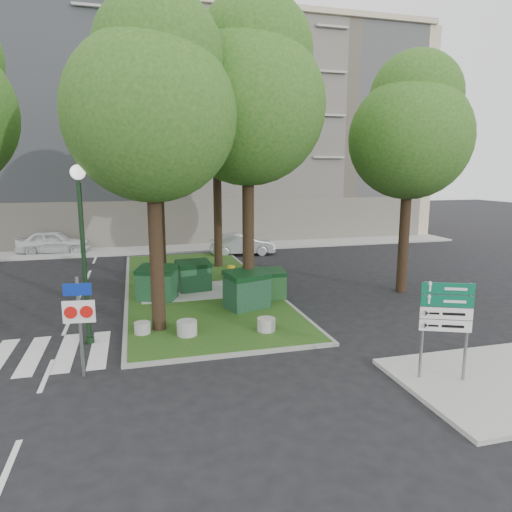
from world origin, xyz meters
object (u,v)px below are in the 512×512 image
object	(u,v)px
tree_median_far	(218,109)
traffic_sign_pole	(79,313)
dumpster_c	(247,290)
dumpster_d	(269,284)
litter_bin	(231,272)
tree_street_right	(412,127)
dumpster_b	(194,276)
car_silver	(242,244)
directional_sign	(446,316)
tree_median_near_left	(153,99)
tree_median_near_right	(250,92)
car_white	(54,242)
dumpster_a	(157,283)
bollard_right	(266,324)
bollard_mid	(187,328)
street_lamp	(82,234)
bollard_left	(142,328)
tree_median_mid	(158,130)

from	to	relation	value
tree_median_far	traffic_sign_pole	world-z (taller)	tree_median_far
dumpster_c	dumpster_d	bearing A→B (deg)	23.60
litter_bin	tree_street_right	bearing A→B (deg)	-28.13
litter_bin	traffic_sign_pole	world-z (taller)	traffic_sign_pole
dumpster_b	litter_bin	world-z (taller)	dumpster_b
car_silver	directional_sign	bearing A→B (deg)	-173.05
litter_bin	directional_sign	xyz separation A→B (m)	(2.84, -11.74, 1.30)
tree_median_near_left	traffic_sign_pole	xyz separation A→B (m)	(-2.16, -2.84, -5.64)
tree_median_near_left	litter_bin	bearing A→B (deg)	59.62
tree_median_near_right	car_white	bearing A→B (deg)	122.61
dumpster_a	bollard_right	bearing A→B (deg)	-33.45
dumpster_c	car_silver	bearing A→B (deg)	58.88
tree_median_near_right	bollard_mid	distance (m)	8.61
bollard_mid	dumpster_c	bearing A→B (deg)	42.94
dumpster_c	bollard_mid	size ratio (longest dim) A/B	2.89
tree_median_near_right	car_white	size ratio (longest dim) A/B	2.62
tree_median_far	car_white	size ratio (longest dim) A/B	2.73
tree_median_near_right	tree_median_far	distance (m)	7.51
dumpster_a	tree_street_right	bearing A→B (deg)	16.59
bollard_right	tree_median_near_right	bearing A→B (deg)	85.08
litter_bin	dumpster_c	bearing A→B (deg)	-94.64
bollard_right	bollard_mid	world-z (taller)	bollard_mid
traffic_sign_pole	car_white	xyz separation A→B (m)	(-3.58, 19.28, -0.93)
litter_bin	bollard_right	bearing A→B (deg)	-93.07
street_lamp	traffic_sign_pole	bearing A→B (deg)	-88.65
dumpster_c	street_lamp	bearing A→B (deg)	-179.03
tree_median_far	bollard_left	size ratio (longest dim) A/B	23.58
car_white	street_lamp	bearing A→B (deg)	-164.90
street_lamp	directional_sign	world-z (taller)	street_lamp
dumpster_a	dumpster_b	world-z (taller)	dumpster_a
litter_bin	tree_median_near_left	bearing A→B (deg)	-120.38
tree_median_near_right	tree_street_right	world-z (taller)	tree_median_near_right
tree_median_far	street_lamp	world-z (taller)	tree_median_far
dumpster_c	bollard_right	distance (m)	2.67
litter_bin	street_lamp	xyz separation A→B (m)	(-5.83, -6.64, 2.93)
dumpster_b	traffic_sign_pole	distance (m)	8.40
tree_median_far	bollard_mid	xyz separation A→B (m)	(-2.98, -10.35, -7.97)
tree_median_near_right	tree_median_mid	size ratio (longest dim) A/B	1.15
dumpster_a	car_silver	world-z (taller)	dumpster_a
tree_median_mid	car_white	bearing A→B (deg)	122.11
tree_median_near_right	street_lamp	world-z (taller)	tree_median_near_right
traffic_sign_pole	bollard_right	bearing A→B (deg)	23.62
tree_street_right	bollard_right	size ratio (longest dim) A/B	17.20
dumpster_c	street_lamp	world-z (taller)	street_lamp
tree_median_near_left	street_lamp	world-z (taller)	tree_median_near_left
tree_street_right	car_silver	xyz separation A→B (m)	(-4.73, 10.44, -6.32)
tree_median_near_right	traffic_sign_pole	distance (m)	9.76
litter_bin	car_white	xyz separation A→B (m)	(-9.36, 10.25, 0.30)
tree_median_far	traffic_sign_pole	size ratio (longest dim) A/B	4.56
litter_bin	car_white	size ratio (longest dim) A/B	0.15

